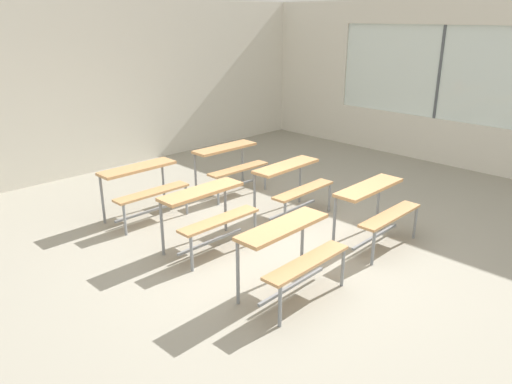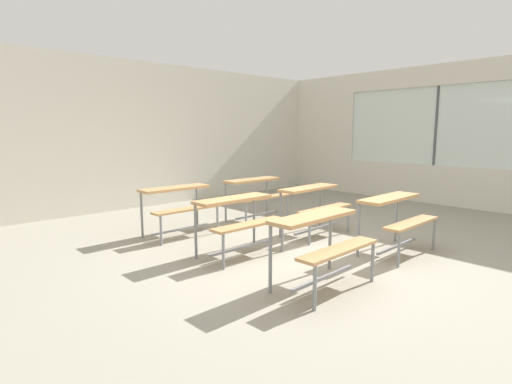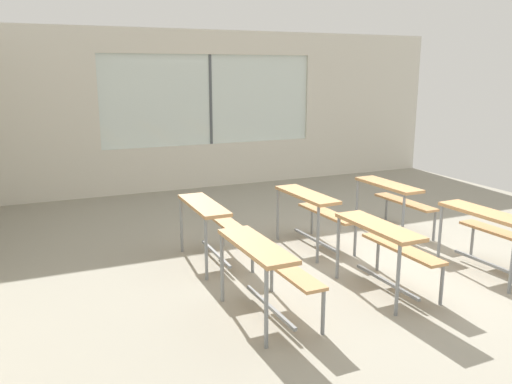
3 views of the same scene
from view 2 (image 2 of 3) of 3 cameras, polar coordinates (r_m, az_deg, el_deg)
The scene contains 9 objects.
ground at distance 5.29m, azimuth 6.23°, elevation -9.18°, with size 10.00×9.00×0.05m, color gray.
wall_back at distance 8.68m, azimuth -16.74°, elevation 7.74°, with size 10.00×0.12×3.00m, color silver.
wall_right at distance 9.35m, azimuth 27.86°, elevation 6.82°, with size 0.12×9.00×3.00m.
desk_bench_r0c0 at distance 4.14m, azimuth 9.42°, elevation -5.86°, with size 1.12×0.62×0.74m.
desk_bench_r0c1 at distance 5.51m, azimuth 19.45°, elevation -2.58°, with size 1.11×0.61×0.74m.
desk_bench_r1c0 at distance 5.13m, azimuth -2.47°, elevation -2.90°, with size 1.11×0.61×0.74m.
desk_bench_r1c1 at distance 6.18m, azimuth 8.34°, elevation -0.99°, with size 1.12×0.63×0.74m.
desk_bench_r2c0 at distance 6.20m, azimuth -10.93°, elevation -1.02°, with size 1.11×0.61×0.74m.
desk_bench_r2c1 at distance 7.12m, azimuth 0.03°, elevation 0.40°, with size 1.11×0.60×0.74m.
Camera 2 is at (-3.80, -3.30, 1.60)m, focal length 28.00 mm.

